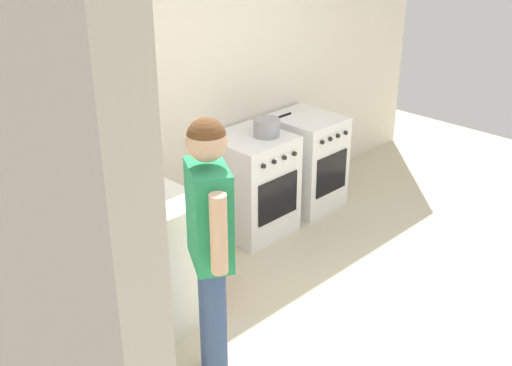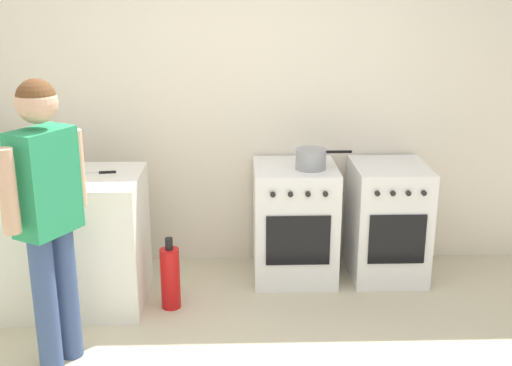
{
  "view_description": "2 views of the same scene",
  "coord_description": "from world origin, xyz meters",
  "px_view_note": "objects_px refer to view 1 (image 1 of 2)",
  "views": [
    {
      "loc": [
        -3.07,
        -1.85,
        2.68
      ],
      "look_at": [
        -0.2,
        0.98,
        0.82
      ],
      "focal_mm": 45.0,
      "sensor_mm": 36.0,
      "label": 1
    },
    {
      "loc": [
        -0.07,
        -2.82,
        2.08
      ],
      "look_at": [
        0.04,
        0.71,
        0.99
      ],
      "focal_mm": 45.0,
      "sensor_mm": 36.0,
      "label": 2
    }
  ],
  "objects_px": {
    "oven_right": "(305,161)",
    "person": "(210,233)",
    "fire_extinguisher": "(212,267)",
    "knife_utility": "(139,194)",
    "knife_bread": "(99,207)",
    "knife_carving": "(52,248)",
    "oven_left": "(251,184)",
    "pot": "(267,127)"
  },
  "relations": [
    {
      "from": "oven_right",
      "to": "fire_extinguisher",
      "type": "bearing_deg",
      "value": -162.95
    },
    {
      "from": "fire_extinguisher",
      "to": "person",
      "type": "bearing_deg",
      "value": -131.36
    },
    {
      "from": "oven_right",
      "to": "knife_bread",
      "type": "relative_size",
      "value": 2.55
    },
    {
      "from": "oven_left",
      "to": "person",
      "type": "distance_m",
      "value": 1.91
    },
    {
      "from": "knife_utility",
      "to": "fire_extinguisher",
      "type": "relative_size",
      "value": 0.5
    },
    {
      "from": "knife_utility",
      "to": "fire_extinguisher",
      "type": "bearing_deg",
      "value": -19.1
    },
    {
      "from": "oven_right",
      "to": "person",
      "type": "relative_size",
      "value": 0.52
    },
    {
      "from": "knife_carving",
      "to": "fire_extinguisher",
      "type": "relative_size",
      "value": 0.66
    },
    {
      "from": "pot",
      "to": "fire_extinguisher",
      "type": "bearing_deg",
      "value": -157.48
    },
    {
      "from": "knife_carving",
      "to": "person",
      "type": "distance_m",
      "value": 0.86
    },
    {
      "from": "pot",
      "to": "fire_extinguisher",
      "type": "distance_m",
      "value": 1.27
    },
    {
      "from": "knife_utility",
      "to": "fire_extinguisher",
      "type": "xyz_separation_m",
      "value": [
        0.46,
        -0.16,
        -0.69
      ]
    },
    {
      "from": "knife_bread",
      "to": "person",
      "type": "xyz_separation_m",
      "value": [
        0.18,
        -0.82,
        0.07
      ]
    },
    {
      "from": "pot",
      "to": "fire_extinguisher",
      "type": "relative_size",
      "value": 0.79
    },
    {
      "from": "oven_right",
      "to": "knife_carving",
      "type": "xyz_separation_m",
      "value": [
        -2.75,
        -0.54,
        0.48
      ]
    },
    {
      "from": "knife_bread",
      "to": "knife_carving",
      "type": "bearing_deg",
      "value": -152.45
    },
    {
      "from": "knife_carving",
      "to": "knife_bread",
      "type": "height_order",
      "value": "same"
    },
    {
      "from": "oven_right",
      "to": "fire_extinguisher",
      "type": "height_order",
      "value": "oven_right"
    },
    {
      "from": "knife_carving",
      "to": "knife_utility",
      "type": "relative_size",
      "value": 1.31
    },
    {
      "from": "oven_left",
      "to": "knife_carving",
      "type": "xyz_separation_m",
      "value": [
        -2.06,
        -0.54,
        0.48
      ]
    },
    {
      "from": "oven_left",
      "to": "knife_bread",
      "type": "relative_size",
      "value": 2.55
    },
    {
      "from": "oven_left",
      "to": "fire_extinguisher",
      "type": "height_order",
      "value": "oven_left"
    },
    {
      "from": "oven_left",
      "to": "knife_utility",
      "type": "height_order",
      "value": "knife_utility"
    },
    {
      "from": "oven_right",
      "to": "knife_utility",
      "type": "height_order",
      "value": "knife_utility"
    },
    {
      "from": "oven_right",
      "to": "pot",
      "type": "distance_m",
      "value": 0.77
    },
    {
      "from": "knife_utility",
      "to": "person",
      "type": "height_order",
      "value": "person"
    },
    {
      "from": "person",
      "to": "knife_bread",
      "type": "bearing_deg",
      "value": 102.04
    },
    {
      "from": "oven_left",
      "to": "person",
      "type": "relative_size",
      "value": 0.52
    },
    {
      "from": "knife_utility",
      "to": "knife_bread",
      "type": "relative_size",
      "value": 0.76
    },
    {
      "from": "oven_left",
      "to": "oven_right",
      "type": "bearing_deg",
      "value": -0.0
    },
    {
      "from": "pot",
      "to": "oven_right",
      "type": "bearing_deg",
      "value": 7.26
    },
    {
      "from": "knife_carving",
      "to": "person",
      "type": "xyz_separation_m",
      "value": [
        0.62,
        -0.59,
        0.07
      ]
    },
    {
      "from": "oven_left",
      "to": "oven_right",
      "type": "relative_size",
      "value": 1.0
    },
    {
      "from": "oven_right",
      "to": "knife_carving",
      "type": "height_order",
      "value": "knife_carving"
    },
    {
      "from": "oven_left",
      "to": "knife_carving",
      "type": "height_order",
      "value": "knife_carving"
    },
    {
      "from": "oven_right",
      "to": "person",
      "type": "xyz_separation_m",
      "value": [
        -2.13,
        -1.12,
        0.55
      ]
    },
    {
      "from": "oven_right",
      "to": "fire_extinguisher",
      "type": "relative_size",
      "value": 1.7
    },
    {
      "from": "knife_utility",
      "to": "oven_left",
      "type": "bearing_deg",
      "value": 13.45
    },
    {
      "from": "knife_utility",
      "to": "person",
      "type": "xyz_separation_m",
      "value": [
        -0.11,
        -0.8,
        0.07
      ]
    },
    {
      "from": "knife_bread",
      "to": "person",
      "type": "bearing_deg",
      "value": -77.96
    },
    {
      "from": "oven_right",
      "to": "person",
      "type": "distance_m",
      "value": 2.47
    },
    {
      "from": "oven_left",
      "to": "fire_extinguisher",
      "type": "xyz_separation_m",
      "value": [
        -0.87,
        -0.48,
        -0.21
      ]
    }
  ]
}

